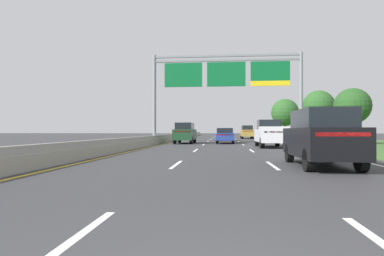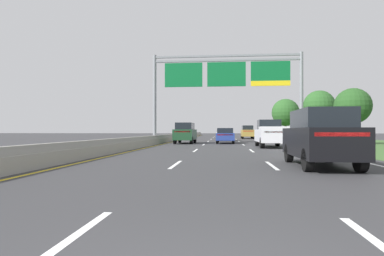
% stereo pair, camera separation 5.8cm
% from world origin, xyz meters
% --- Properties ---
extents(ground_plane, '(220.00, 220.00, 0.00)m').
position_xyz_m(ground_plane, '(0.00, 35.00, 0.00)').
color(ground_plane, '#333335').
extents(lane_striping, '(11.96, 106.00, 0.01)m').
position_xyz_m(lane_striping, '(0.00, 34.54, 0.00)').
color(lane_striping, white).
rests_on(lane_striping, ground).
extents(grass_verge_right, '(14.00, 110.00, 0.02)m').
position_xyz_m(grass_verge_right, '(13.95, 35.00, 0.01)').
color(grass_verge_right, '#3D602D').
rests_on(grass_verge_right, ground).
extents(median_barrier_concrete, '(0.60, 110.00, 0.85)m').
position_xyz_m(median_barrier_concrete, '(-6.60, 35.00, 0.35)').
color(median_barrier_concrete, '#99968E').
rests_on(median_barrier_concrete, ground).
extents(overhead_sign_gantry, '(15.06, 0.42, 9.08)m').
position_xyz_m(overhead_sign_gantry, '(0.30, 30.72, 6.49)').
color(overhead_sign_gantry, gray).
rests_on(overhead_sign_gantry, ground).
extents(pickup_truck_white, '(2.01, 5.40, 2.20)m').
position_xyz_m(pickup_truck_white, '(3.72, 24.33, 1.07)').
color(pickup_truck_white, silver).
rests_on(pickup_truck_white, ground).
extents(car_darkgreen_left_lane_suv, '(1.99, 4.73, 2.11)m').
position_xyz_m(car_darkgreen_left_lane_suv, '(-3.91, 31.09, 1.10)').
color(car_darkgreen_left_lane_suv, '#193D23').
rests_on(car_darkgreen_left_lane_suv, ground).
extents(car_gold_right_lane_suv, '(1.91, 4.70, 2.11)m').
position_xyz_m(car_gold_right_lane_suv, '(3.81, 50.90, 1.10)').
color(car_gold_right_lane_suv, '#A38438').
rests_on(car_gold_right_lane_suv, ground).
extents(car_blue_centre_lane_sedan, '(1.87, 4.42, 1.57)m').
position_xyz_m(car_blue_centre_lane_sedan, '(0.19, 31.67, 0.82)').
color(car_blue_centre_lane_sedan, navy).
rests_on(car_blue_centre_lane_sedan, ground).
extents(car_silver_centre_lane_sedan, '(1.82, 4.40, 1.57)m').
position_xyz_m(car_silver_centre_lane_sedan, '(-0.03, 40.29, 0.82)').
color(car_silver_centre_lane_sedan, '#B2B5BA').
rests_on(car_silver_centre_lane_sedan, ground).
extents(car_black_right_lane_suv, '(1.94, 4.72, 2.11)m').
position_xyz_m(car_black_right_lane_suv, '(3.57, 10.27, 1.10)').
color(car_black_right_lane_suv, black).
rests_on(car_black_right_lane_suv, ground).
extents(roadside_tree_mid, '(3.39, 3.39, 5.34)m').
position_xyz_m(roadside_tree_mid, '(12.18, 29.96, 3.62)').
color(roadside_tree_mid, '#4C3823').
rests_on(roadside_tree_mid, ground).
extents(roadside_tree_far, '(4.25, 4.25, 6.75)m').
position_xyz_m(roadside_tree_far, '(12.90, 43.42, 4.61)').
color(roadside_tree_far, '#4C3823').
rests_on(roadside_tree_far, ground).
extents(roadside_tree_distant, '(4.90, 4.90, 7.01)m').
position_xyz_m(roadside_tree_distant, '(11.09, 57.76, 4.54)').
color(roadside_tree_distant, '#4C3823').
rests_on(roadside_tree_distant, ground).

